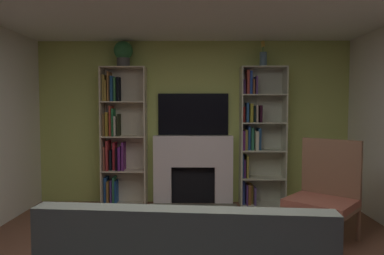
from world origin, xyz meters
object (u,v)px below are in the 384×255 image
object	(u,v)px
bookshelf_right	(256,137)
armchair	(325,192)
vase_with_flowers	(263,57)
tv	(193,114)
bookshelf_left	(119,137)
potted_plant	(123,53)
fireplace	(193,168)

from	to	relation	value
bookshelf_right	armchair	xyz separation A→B (m)	(0.54, -1.44, -0.52)
vase_with_flowers	tv	bearing A→B (deg)	173.69
vase_with_flowers	bookshelf_left	bearing A→B (deg)	179.09
tv	potted_plant	distance (m)	1.43
potted_plant	tv	bearing A→B (deg)	6.42
potted_plant	vase_with_flowers	bearing A→B (deg)	0.06
fireplace	potted_plant	size ratio (longest dim) A/B	3.38
potted_plant	armchair	xyz separation A→B (m)	(2.58, -1.42, -1.80)
vase_with_flowers	armchair	distance (m)	2.29
tv	bookshelf_left	xyz separation A→B (m)	(-1.16, -0.08, -0.35)
fireplace	vase_with_flowers	xyz separation A→B (m)	(1.07, -0.04, 1.72)
armchair	vase_with_flowers	bearing A→B (deg)	107.58
fireplace	bookshelf_left	bearing A→B (deg)	-179.72
bookshelf_right	vase_with_flowers	world-z (taller)	vase_with_flowers
tv	bookshelf_right	world-z (taller)	bookshelf_right
fireplace	tv	distance (m)	0.85
bookshelf_left	armchair	size ratio (longest dim) A/B	1.87
tv	bookshelf_right	distance (m)	1.04
vase_with_flowers	fireplace	bearing A→B (deg)	177.80
bookshelf_left	armchair	world-z (taller)	bookshelf_left
fireplace	bookshelf_right	world-z (taller)	bookshelf_right
vase_with_flowers	armchair	world-z (taller)	vase_with_flowers
bookshelf_right	potted_plant	xyz separation A→B (m)	(-2.05, -0.03, 1.28)
fireplace	bookshelf_left	xyz separation A→B (m)	(-1.16, -0.01, 0.49)
fireplace	potted_plant	xyz separation A→B (m)	(-1.07, -0.04, 1.78)
fireplace	armchair	distance (m)	2.11
bookshelf_right	fireplace	bearing A→B (deg)	179.01
tv	potted_plant	world-z (taller)	potted_plant
bookshelf_left	potted_plant	xyz separation A→B (m)	(0.09, -0.04, 1.29)
bookshelf_right	potted_plant	distance (m)	2.42
tv	armchair	world-z (taller)	tv
bookshelf_left	armchair	distance (m)	3.08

